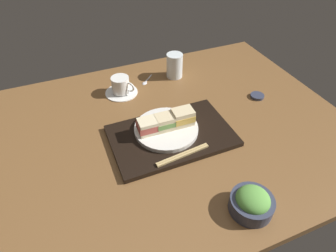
{
  "coord_description": "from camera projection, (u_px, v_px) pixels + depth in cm",
  "views": [
    {
      "loc": [
        -25.87,
        -71.59,
        70.0
      ],
      "look_at": [
        2.28,
        -3.67,
        5.0
      ],
      "focal_mm": 30.87,
      "sensor_mm": 36.0,
      "label": 1
    }
  ],
  "objects": [
    {
      "name": "sandwich_far",
      "position": [
        183.0,
        117.0,
        1.0
      ],
      "size": [
        7.44,
        5.93,
        5.7
      ],
      "color": "beige",
      "rests_on": "sandwich_plate"
    },
    {
      "name": "chopsticks_pair",
      "position": [
        183.0,
        155.0,
        0.92
      ],
      "size": [
        18.78,
        3.41,
        0.7
      ],
      "color": "tan",
      "rests_on": "serving_tray"
    },
    {
      "name": "ground_plane",
      "position": [
        158.0,
        135.0,
        1.04
      ],
      "size": [
        140.0,
        100.0,
        3.0
      ],
      "primitive_type": "cube",
      "color": "brown"
    },
    {
      "name": "teaspoon",
      "position": [
        146.0,
        81.0,
        1.27
      ],
      "size": [
        7.12,
        7.34,
        0.8
      ],
      "color": "silver",
      "rests_on": "ground_plane"
    },
    {
      "name": "sandwich_plate",
      "position": [
        166.0,
        129.0,
        1.01
      ],
      "size": [
        22.36,
        22.36,
        1.53
      ],
      "primitive_type": "cylinder",
      "color": "silver",
      "rests_on": "serving_tray"
    },
    {
      "name": "sandwich_middle",
      "position": [
        166.0,
        122.0,
        0.99
      ],
      "size": [
        7.81,
        5.82,
        5.03
      ],
      "color": "beige",
      "rests_on": "sandwich_plate"
    },
    {
      "name": "salad_bowl",
      "position": [
        252.0,
        202.0,
        0.78
      ],
      "size": [
        12.02,
        12.02,
        7.05
      ],
      "color": "#33384C",
      "rests_on": "ground_plane"
    },
    {
      "name": "serving_tray",
      "position": [
        172.0,
        136.0,
        1.01
      ],
      "size": [
        41.77,
        26.53,
        1.76
      ],
      "primitive_type": "cube",
      "color": "black",
      "rests_on": "ground_plane"
    },
    {
      "name": "coffee_cup",
      "position": [
        121.0,
        87.0,
        1.19
      ],
      "size": [
        13.52,
        13.52,
        7.4
      ],
      "color": "white",
      "rests_on": "ground_plane"
    },
    {
      "name": "small_sauce_dish",
      "position": [
        257.0,
        96.0,
        1.19
      ],
      "size": [
        5.63,
        5.63,
        1.13
      ],
      "primitive_type": "cylinder",
      "color": "#33384C",
      "rests_on": "ground_plane"
    },
    {
      "name": "drinking_glass",
      "position": [
        175.0,
        66.0,
        1.28
      ],
      "size": [
        7.15,
        7.15,
        10.79
      ],
      "primitive_type": "cylinder",
      "color": "silver",
      "rests_on": "ground_plane"
    },
    {
      "name": "sandwich_near",
      "position": [
        149.0,
        126.0,
        0.97
      ],
      "size": [
        7.92,
        5.64,
        4.95
      ],
      "color": "beige",
      "rests_on": "sandwich_plate"
    }
  ]
}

